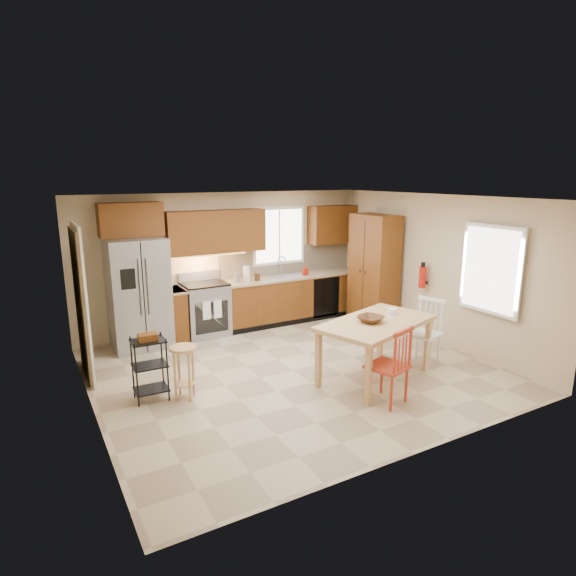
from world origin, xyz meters
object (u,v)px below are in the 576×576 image
at_px(chair_red, 387,365).
at_px(bar_stool, 184,373).
at_px(soap_bottle, 305,270).
at_px(dining_table, 375,350).
at_px(range_stove, 206,310).
at_px(table_jar, 392,313).
at_px(fire_extinguisher, 422,277).
at_px(refrigerator, 139,294).
at_px(pantry, 374,271).
at_px(utility_cart, 150,369).
at_px(chair_white, 423,333).
at_px(table_bowl, 371,322).

relative_size(chair_red, bar_stool, 1.43).
distance_m(soap_bottle, dining_table, 3.01).
bearing_deg(range_stove, table_jar, -58.06).
distance_m(fire_extinguisher, table_jar, 1.64).
bearing_deg(refrigerator, soap_bottle, -0.45).
xyz_separation_m(pantry, fire_extinguisher, (0.20, -1.05, 0.05)).
bearing_deg(pantry, table_jar, -122.33).
height_order(pantry, utility_cart, pantry).
height_order(range_stove, bar_stool, range_stove).
height_order(range_stove, dining_table, range_stove).
height_order(refrigerator, soap_bottle, refrigerator).
xyz_separation_m(soap_bottle, utility_cart, (-3.53, -2.01, -0.58)).
xyz_separation_m(range_stove, chair_white, (2.37, -2.92, 0.04)).
relative_size(pantry, chair_red, 2.10).
distance_m(fire_extinguisher, utility_cart, 4.73).
bearing_deg(utility_cart, range_stove, 56.35).
height_order(range_stove, utility_cart, range_stove).
height_order(chair_white, table_jar, chair_white).
distance_m(soap_bottle, table_bowl, 2.98).
bearing_deg(range_stove, refrigerator, -177.01).
height_order(table_jar, utility_cart, table_jar).
height_order(chair_white, bar_stool, chair_white).
relative_size(refrigerator, bar_stool, 2.61).
distance_m(soap_bottle, pantry, 1.31).
bearing_deg(chair_red, refrigerator, 104.24).
relative_size(soap_bottle, chair_white, 0.19).
xyz_separation_m(refrigerator, dining_table, (2.57, -2.91, -0.50)).
xyz_separation_m(range_stove, table_bowl, (1.31, -2.97, 0.38)).
bearing_deg(bar_stool, chair_white, -24.42).
bearing_deg(pantry, utility_cart, -166.09).
xyz_separation_m(pantry, table_bowl, (-1.67, -1.99, -0.21)).
relative_size(soap_bottle, table_jar, 1.21).
xyz_separation_m(pantry, chair_red, (-1.91, -2.64, -0.55)).
bearing_deg(pantry, dining_table, -128.17).
bearing_deg(utility_cart, chair_white, -10.15).
bearing_deg(dining_table, chair_white, -14.62).
bearing_deg(utility_cart, table_bowl, -15.41).
bearing_deg(chair_white, soap_bottle, -10.88).
bearing_deg(table_bowl, fire_extinguisher, 26.68).
height_order(pantry, table_jar, pantry).
height_order(refrigerator, bar_stool, refrigerator).
bearing_deg(table_jar, range_stove, 121.94).
distance_m(fire_extinguisher, bar_stool, 4.36).
bearing_deg(table_bowl, range_stove, 113.77).
bearing_deg(chair_red, soap_bottle, 57.13).
height_order(range_stove, fire_extinguisher, fire_extinguisher).
bearing_deg(range_stove, soap_bottle, -2.40).
bearing_deg(table_jar, chair_white, -5.55).
xyz_separation_m(pantry, chair_white, (-0.61, -1.94, -0.55)).
relative_size(chair_red, table_bowl, 2.90).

